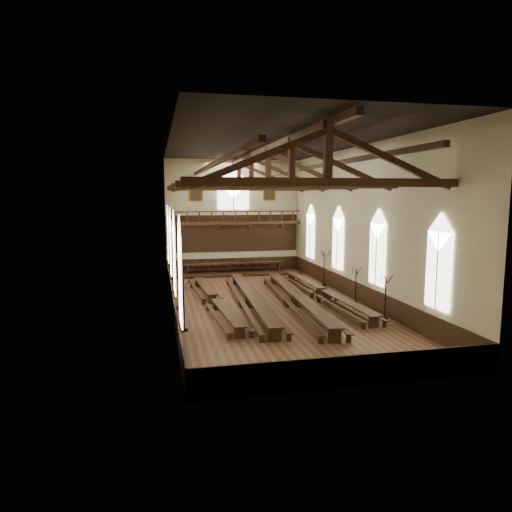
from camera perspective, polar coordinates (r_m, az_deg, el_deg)
The scene contains 21 objects.
ground at distance 29.19m, azimuth 1.46°, elevation -6.01°, with size 26.00×26.00×0.00m, color brown.
room_walls at distance 28.37m, azimuth 1.51°, elevation 6.77°, with size 26.00×26.00×26.00m.
wainscot_band at distance 29.06m, azimuth 1.47°, elevation -4.86°, with size 12.00×26.00×1.20m.
side_windows at distance 28.54m, azimuth 1.49°, elevation 1.31°, with size 11.85×19.80×4.50m.
end_window at distance 41.01m, azimuth -2.85°, elevation 8.11°, with size 2.80×0.12×3.80m.
minstrels_gallery at distance 40.88m, azimuth -2.77°, elevation 3.45°, with size 11.80×1.24×3.70m.
portraits at distance 41.00m, azimuth -2.85°, elevation 7.93°, with size 7.75×0.09×1.45m.
roof_trusses at distance 28.40m, azimuth 1.52°, elevation 10.32°, with size 11.70×25.70×2.80m.
refectory_row_a at distance 28.42m, azimuth -5.23°, elevation -5.41°, with size 1.72×13.73×0.67m.
refectory_row_b at distance 28.45m, azimuth -0.57°, elevation -5.18°, with size 1.93×14.84×0.79m.
refectory_row_c at distance 28.52m, azimuth 5.20°, elevation -5.14°, with size 2.09×15.09×0.81m.
refectory_row_d at distance 30.59m, azimuth 8.48°, elevation -4.45°, with size 1.66×14.18×0.72m.
dais at distance 40.07m, azimuth -2.79°, elevation -2.11°, with size 11.40×3.13×0.21m, color black.
high_table at distance 39.94m, azimuth -2.80°, elevation -0.99°, with size 8.72×1.04×0.82m.
high_chairs at distance 40.78m, azimuth -2.99°, elevation -1.00°, with size 6.75×0.45×1.02m.
candelabrum_left_near at distance 23.67m, azimuth -9.01°, elevation -7.20°, with size 0.81×0.87×2.85m.
candelabrum_left_mid at distance 28.27m, azimuth -9.58°, elevation -4.87°, with size 0.73×0.82×2.68m.
candelabrum_left_far at distance 32.85m, azimuth -9.99°, elevation -3.11°, with size 0.80×0.81×2.72m.
candelabrum_right_near at distance 26.55m, azimuth 15.82°, elevation -6.00°, with size 0.68×0.77×2.51m.
candelabrum_right_mid at distance 29.92m, azimuth 12.34°, elevation -4.46°, with size 0.67×0.70×2.32m.
candelabrum_right_far at distance 35.03m, azimuth 8.48°, elevation -2.40°, with size 0.81×0.81×2.74m.
Camera 1 is at (-6.79, -27.54, 6.90)m, focal length 32.00 mm.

